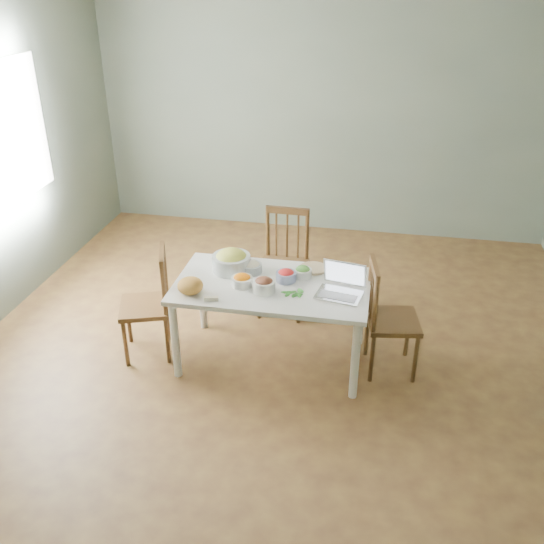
% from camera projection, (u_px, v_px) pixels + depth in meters
% --- Properties ---
extents(floor, '(5.00, 5.00, 0.00)m').
position_uv_depth(floor, '(282.00, 346.00, 4.93)').
color(floor, '#492C1B').
rests_on(floor, ground).
extents(wall_back, '(5.00, 0.00, 2.70)m').
position_uv_depth(wall_back, '(323.00, 113.00, 6.47)').
color(wall_back, slate).
rests_on(wall_back, ground).
extents(wall_front, '(5.00, 0.00, 2.70)m').
position_uv_depth(wall_front, '(162.00, 429.00, 2.13)').
color(wall_front, slate).
rests_on(wall_front, ground).
extents(dining_table, '(1.45, 0.81, 0.68)m').
position_uv_depth(dining_table, '(272.00, 322.00, 4.62)').
color(dining_table, white).
rests_on(dining_table, floor).
extents(chair_far, '(0.42, 0.40, 0.93)m').
position_uv_depth(chair_far, '(283.00, 265.00, 5.21)').
color(chair_far, '#3B2612').
rests_on(chair_far, floor).
extents(chair_left, '(0.48, 0.50, 0.89)m').
position_uv_depth(chair_left, '(144.00, 304.00, 4.65)').
color(chair_left, '#3B2612').
rests_on(chair_left, floor).
extents(chair_right, '(0.44, 0.45, 0.90)m').
position_uv_depth(chair_right, '(393.00, 318.00, 4.46)').
color(chair_right, '#3B2612').
rests_on(chair_right, floor).
extents(bread_boule, '(0.20, 0.20, 0.12)m').
position_uv_depth(bread_boule, '(190.00, 286.00, 4.31)').
color(bread_boule, '#C38A3A').
rests_on(bread_boule, dining_table).
extents(butter_stick, '(0.11, 0.05, 0.03)m').
position_uv_depth(butter_stick, '(211.00, 299.00, 4.24)').
color(butter_stick, beige).
rests_on(butter_stick, dining_table).
extents(bowl_squash, '(0.37, 0.37, 0.17)m').
position_uv_depth(bowl_squash, '(231.00, 260.00, 4.62)').
color(bowl_squash, '#EDEA53').
rests_on(bowl_squash, dining_table).
extents(bowl_carrot, '(0.18, 0.18, 0.09)m').
position_uv_depth(bowl_carrot, '(242.00, 280.00, 4.42)').
color(bowl_carrot, orange).
rests_on(bowl_carrot, dining_table).
extents(bowl_onion, '(0.21, 0.21, 0.09)m').
position_uv_depth(bowl_onion, '(251.00, 267.00, 4.61)').
color(bowl_onion, '#F8F6CC').
rests_on(bowl_onion, dining_table).
extents(bowl_mushroom, '(0.17, 0.17, 0.11)m').
position_uv_depth(bowl_mushroom, '(264.00, 285.00, 4.34)').
color(bowl_mushroom, black).
rests_on(bowl_mushroom, dining_table).
extents(bowl_redpep, '(0.19, 0.19, 0.09)m').
position_uv_depth(bowl_redpep, '(286.00, 275.00, 4.49)').
color(bowl_redpep, '#B40013').
rests_on(bowl_redpep, dining_table).
extents(bowl_broccoli, '(0.17, 0.17, 0.09)m').
position_uv_depth(bowl_broccoli, '(303.00, 272.00, 4.54)').
color(bowl_broccoli, '#204413').
rests_on(bowl_broccoli, dining_table).
extents(flatbread, '(0.26, 0.26, 0.02)m').
position_uv_depth(flatbread, '(313.00, 268.00, 4.66)').
color(flatbread, tan).
rests_on(flatbread, dining_table).
extents(basil_bunch, '(0.19, 0.19, 0.02)m').
position_uv_depth(basil_bunch, '(292.00, 292.00, 4.33)').
color(basil_bunch, '#0D470D').
rests_on(basil_bunch, dining_table).
extents(laptop, '(0.36, 0.33, 0.22)m').
position_uv_depth(laptop, '(340.00, 282.00, 4.25)').
color(laptop, silver).
rests_on(laptop, dining_table).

